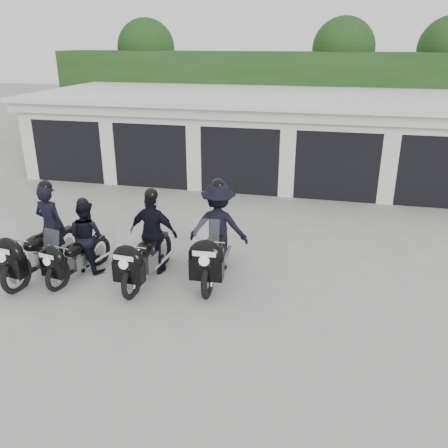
% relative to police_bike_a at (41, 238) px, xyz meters
% --- Properties ---
extents(ground, '(80.00, 80.00, 0.00)m').
position_rel_police_bike_a_xyz_m(ground, '(3.01, 1.19, -0.84)').
color(ground, '#999994').
rests_on(ground, ground).
extents(garage_block, '(16.40, 6.80, 2.96)m').
position_rel_police_bike_a_xyz_m(garage_block, '(3.01, 9.25, 0.59)').
color(garage_block, white).
rests_on(garage_block, ground).
extents(background_vegetation, '(20.00, 3.90, 5.80)m').
position_rel_police_bike_a_xyz_m(background_vegetation, '(3.39, 14.11, 1.93)').
color(background_vegetation, '#173914').
rests_on(background_vegetation, ground).
extents(police_bike_a, '(0.95, 2.42, 2.11)m').
position_rel_police_bike_a_xyz_m(police_bike_a, '(0.00, 0.00, 0.00)').
color(police_bike_a, black).
rests_on(police_bike_a, ground).
extents(police_bike_b, '(0.98, 2.00, 1.76)m').
position_rel_police_bike_a_xyz_m(police_bike_b, '(0.83, 0.20, -0.10)').
color(police_bike_b, black).
rests_on(police_bike_b, ground).
extents(police_bike_c, '(1.13, 2.31, 2.01)m').
position_rel_police_bike_a_xyz_m(police_bike_c, '(2.33, 0.42, 0.01)').
color(police_bike_c, black).
rests_on(police_bike_c, ground).
extents(police_bike_d, '(1.34, 2.50, 2.17)m').
position_rel_police_bike_a_xyz_m(police_bike_d, '(3.68, 0.90, 0.09)').
color(police_bike_d, black).
rests_on(police_bike_d, ground).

